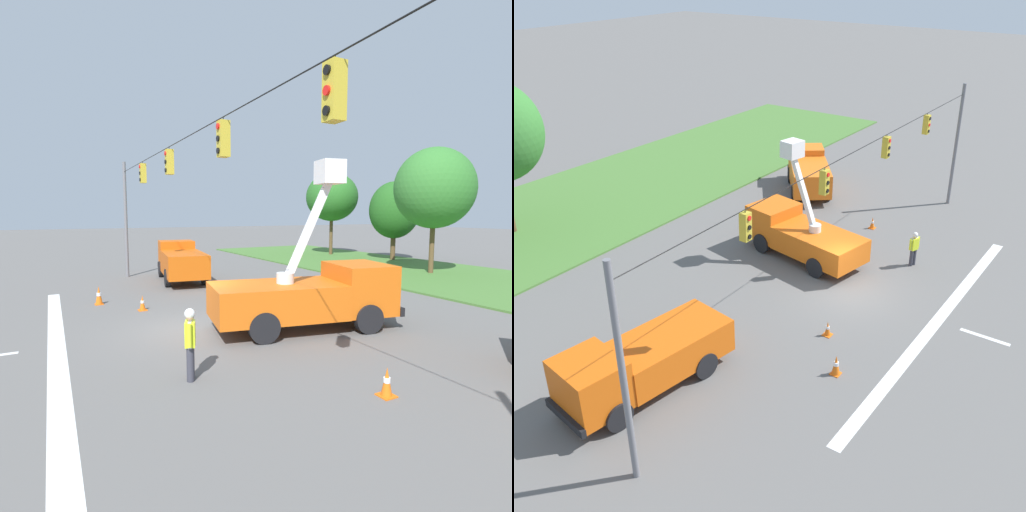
{
  "view_description": "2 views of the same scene",
  "coord_description": "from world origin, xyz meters",
  "views": [
    {
      "loc": [
        13.15,
        -4.28,
        4.03
      ],
      "look_at": [
        -1.28,
        3.18,
        2.29
      ],
      "focal_mm": 28.0,
      "sensor_mm": 36.0,
      "label": 1
    },
    {
      "loc": [
        -21.23,
        -10.53,
        13.85
      ],
      "look_at": [
        -2.32,
        2.63,
        2.03
      ],
      "focal_mm": 42.0,
      "sensor_mm": 36.0,
      "label": 2
    }
  ],
  "objects": [
    {
      "name": "traffic_cone_mid_left",
      "position": [
        -3.49,
        -1.01,
        0.31
      ],
      "size": [
        0.36,
        0.36,
        0.64
      ],
      "color": "orange",
      "rests_on": "ground"
    },
    {
      "name": "grass_verge",
      "position": [
        0.0,
        18.0,
        0.05
      ],
      "size": [
        56.0,
        12.0,
        0.1
      ],
      "primitive_type": "cube",
      "color": "#477533",
      "rests_on": "ground"
    },
    {
      "name": "tree_centre",
      "position": [
        -4.79,
        18.03,
        5.64
      ],
      "size": [
        4.85,
        5.28,
        8.27
      ],
      "color": "brown",
      "rests_on": "ground"
    },
    {
      "name": "signal_gantry",
      "position": [
        0.06,
        -0.0,
        4.58
      ],
      "size": [
        26.2,
        0.33,
        7.2
      ],
      "color": "slate",
      "rests_on": "ground"
    },
    {
      "name": "traffic_cone_mid_right",
      "position": [
        6.98,
        2.16,
        0.32
      ],
      "size": [
        0.36,
        0.36,
        0.66
      ],
      "color": "orange",
      "rests_on": "ground"
    },
    {
      "name": "ground_plane",
      "position": [
        0.0,
        0.0,
        0.0
      ],
      "size": [
        200.0,
        200.0,
        0.0
      ],
      "primitive_type": "plane",
      "color": "#605E5B"
    },
    {
      "name": "road_worker",
      "position": [
        4.14,
        -1.41,
        1.0
      ],
      "size": [
        0.61,
        0.37,
        1.77
      ],
      "color": "#383842",
      "rests_on": "ground"
    },
    {
      "name": "tree_far_west",
      "position": [
        -17.49,
        19.66,
        5.56
      ],
      "size": [
        5.03,
        4.79,
        7.85
      ],
      "color": "brown",
      "rests_on": "ground"
    },
    {
      "name": "utility_truck_bucket_lift",
      "position": [
        1.86,
        3.67,
        1.29
      ],
      "size": [
        3.59,
        6.79,
        5.83
      ],
      "color": "orange",
      "rests_on": "ground"
    },
    {
      "name": "utility_truck_support_far",
      "position": [
        -10.06,
        2.63,
        1.19
      ],
      "size": [
        6.7,
        3.16,
        2.27
      ],
      "color": "#D6560F",
      "rests_on": "ground"
    },
    {
      "name": "tree_west",
      "position": [
        -11.52,
        21.58,
        4.29
      ],
      "size": [
        4.14,
        4.08,
        6.7
      ],
      "color": "brown",
      "rests_on": "ground"
    },
    {
      "name": "traffic_cone_foreground_left",
      "position": [
        -5.47,
        -2.5,
        0.4
      ],
      "size": [
        0.36,
        0.36,
        0.81
      ],
      "color": "orange",
      "rests_on": "ground"
    }
  ]
}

